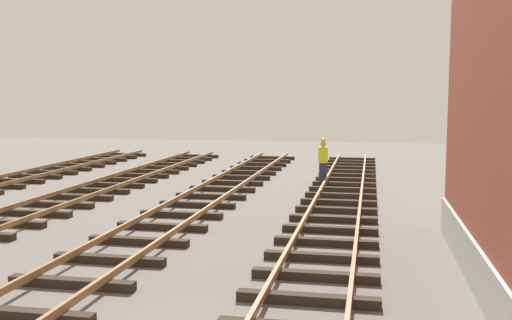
% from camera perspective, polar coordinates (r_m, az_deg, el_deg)
% --- Properties ---
extents(track_worker_foreground, '(0.40, 0.40, 1.87)m').
position_cam_1_polar(track_worker_foreground, '(24.25, 6.52, -0.07)').
color(track_worker_foreground, '#262D4C').
rests_on(track_worker_foreground, ground).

